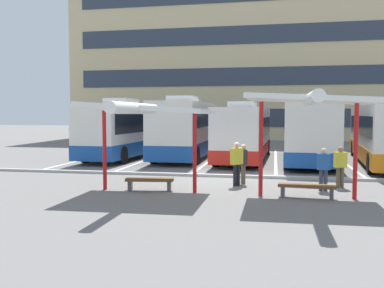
{
  "coord_description": "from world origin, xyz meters",
  "views": [
    {
      "loc": [
        1.82,
        -17.16,
        2.75
      ],
      "look_at": [
        -2.15,
        3.23,
        1.29
      ],
      "focal_mm": 39.8,
      "sensor_mm": 36.0,
      "label": 1
    }
  ],
  "objects_px": {
    "bench_0": "(150,181)",
    "waiting_passenger_3": "(237,161)",
    "coach_bus_3": "(309,131)",
    "coach_bus_4": "(383,134)",
    "coach_bus_0": "(130,130)",
    "waiting_shelter_0": "(146,110)",
    "waiting_shelter_1": "(309,101)",
    "coach_bus_2": "(245,133)",
    "coach_bus_1": "(187,130)",
    "waiting_passenger_1": "(340,164)",
    "waiting_passenger_2": "(324,167)",
    "bench_1": "(307,188)",
    "waiting_passenger_0": "(243,161)"
  },
  "relations": [
    {
      "from": "coach_bus_0",
      "to": "coach_bus_2",
      "type": "height_order",
      "value": "coach_bus_0"
    },
    {
      "from": "coach_bus_0",
      "to": "coach_bus_2",
      "type": "bearing_deg",
      "value": -2.67
    },
    {
      "from": "waiting_shelter_0",
      "to": "waiting_passenger_3",
      "type": "bearing_deg",
      "value": 33.64
    },
    {
      "from": "coach_bus_4",
      "to": "waiting_passenger_1",
      "type": "relative_size",
      "value": 8.14
    },
    {
      "from": "waiting_shelter_1",
      "to": "bench_0",
      "type": "bearing_deg",
      "value": 175.07
    },
    {
      "from": "coach_bus_1",
      "to": "waiting_passenger_2",
      "type": "bearing_deg",
      "value": -55.54
    },
    {
      "from": "bench_1",
      "to": "waiting_passenger_0",
      "type": "height_order",
      "value": "waiting_passenger_0"
    },
    {
      "from": "coach_bus_4",
      "to": "bench_1",
      "type": "height_order",
      "value": "coach_bus_4"
    },
    {
      "from": "coach_bus_3",
      "to": "bench_1",
      "type": "xyz_separation_m",
      "value": [
        -0.9,
        -11.37,
        -1.45
      ]
    },
    {
      "from": "waiting_shelter_1",
      "to": "bench_1",
      "type": "relative_size",
      "value": 2.59
    },
    {
      "from": "bench_0",
      "to": "waiting_shelter_1",
      "type": "xyz_separation_m",
      "value": [
        5.46,
        -0.47,
        2.82
      ]
    },
    {
      "from": "waiting_passenger_3",
      "to": "bench_0",
      "type": "bearing_deg",
      "value": -151.54
    },
    {
      "from": "waiting_passenger_0",
      "to": "coach_bus_1",
      "type": "bearing_deg",
      "value": 114.2
    },
    {
      "from": "waiting_shelter_1",
      "to": "waiting_passenger_1",
      "type": "bearing_deg",
      "value": 60.72
    },
    {
      "from": "bench_1",
      "to": "waiting_passenger_3",
      "type": "height_order",
      "value": "waiting_passenger_3"
    },
    {
      "from": "bench_1",
      "to": "coach_bus_1",
      "type": "bearing_deg",
      "value": 118.58
    },
    {
      "from": "coach_bus_4",
      "to": "coach_bus_2",
      "type": "bearing_deg",
      "value": 173.77
    },
    {
      "from": "coach_bus_4",
      "to": "waiting_shelter_0",
      "type": "distance_m",
      "value": 14.94
    },
    {
      "from": "waiting_shelter_0",
      "to": "coach_bus_0",
      "type": "bearing_deg",
      "value": 111.71
    },
    {
      "from": "coach_bus_3",
      "to": "bench_0",
      "type": "bearing_deg",
      "value": -119.95
    },
    {
      "from": "coach_bus_0",
      "to": "waiting_shelter_0",
      "type": "height_order",
      "value": "coach_bus_0"
    },
    {
      "from": "bench_0",
      "to": "waiting_passenger_0",
      "type": "height_order",
      "value": "waiting_passenger_0"
    },
    {
      "from": "waiting_shelter_1",
      "to": "waiting_passenger_3",
      "type": "height_order",
      "value": "waiting_shelter_1"
    },
    {
      "from": "waiting_passenger_1",
      "to": "waiting_passenger_2",
      "type": "xyz_separation_m",
      "value": [
        -0.69,
        -0.82,
        -0.0
      ]
    },
    {
      "from": "coach_bus_2",
      "to": "bench_0",
      "type": "relative_size",
      "value": 6.27
    },
    {
      "from": "coach_bus_3",
      "to": "coach_bus_4",
      "type": "height_order",
      "value": "coach_bus_3"
    },
    {
      "from": "coach_bus_2",
      "to": "waiting_shelter_0",
      "type": "height_order",
      "value": "coach_bus_2"
    },
    {
      "from": "coach_bus_0",
      "to": "bench_1",
      "type": "distance_m",
      "value": 15.75
    },
    {
      "from": "coach_bus_4",
      "to": "waiting_shelter_1",
      "type": "distance_m",
      "value": 11.99
    },
    {
      "from": "waiting_passenger_1",
      "to": "waiting_passenger_3",
      "type": "xyz_separation_m",
      "value": [
        -3.84,
        -0.35,
        0.1
      ]
    },
    {
      "from": "coach_bus_1",
      "to": "coach_bus_2",
      "type": "height_order",
      "value": "coach_bus_1"
    },
    {
      "from": "coach_bus_2",
      "to": "coach_bus_3",
      "type": "bearing_deg",
      "value": -3.01
    },
    {
      "from": "coach_bus_2",
      "to": "coach_bus_3",
      "type": "relative_size",
      "value": 0.95
    },
    {
      "from": "waiting_shelter_0",
      "to": "waiting_shelter_1",
      "type": "xyz_separation_m",
      "value": [
        5.46,
        -0.1,
        0.26
      ]
    },
    {
      "from": "bench_1",
      "to": "waiting_passenger_1",
      "type": "height_order",
      "value": "waiting_passenger_1"
    },
    {
      "from": "bench_0",
      "to": "waiting_passenger_3",
      "type": "xyz_separation_m",
      "value": [
        2.99,
        1.62,
        0.64
      ]
    },
    {
      "from": "coach_bus_0",
      "to": "waiting_shelter_0",
      "type": "xyz_separation_m",
      "value": [
        4.76,
        -11.96,
        1.19
      ]
    },
    {
      "from": "waiting_shelter_0",
      "to": "bench_1",
      "type": "distance_m",
      "value": 6.03
    },
    {
      "from": "waiting_passenger_2",
      "to": "waiting_passenger_0",
      "type": "bearing_deg",
      "value": 160.22
    },
    {
      "from": "coach_bus_1",
      "to": "bench_0",
      "type": "distance_m",
      "value": 11.7
    },
    {
      "from": "coach_bus_4",
      "to": "waiting_passenger_1",
      "type": "distance_m",
      "value": 9.15
    },
    {
      "from": "coach_bus_3",
      "to": "coach_bus_0",
      "type": "bearing_deg",
      "value": 177.22
    },
    {
      "from": "coach_bus_4",
      "to": "waiting_passenger_0",
      "type": "xyz_separation_m",
      "value": [
        -7.07,
        -8.2,
        -0.75
      ]
    },
    {
      "from": "coach_bus_4",
      "to": "waiting_passenger_0",
      "type": "bearing_deg",
      "value": -130.77
    },
    {
      "from": "waiting_passenger_3",
      "to": "waiting_shelter_0",
      "type": "bearing_deg",
      "value": -146.36
    },
    {
      "from": "bench_1",
      "to": "waiting_passenger_2",
      "type": "distance_m",
      "value": 1.7
    },
    {
      "from": "waiting_shelter_0",
      "to": "bench_1",
      "type": "relative_size",
      "value": 2.76
    },
    {
      "from": "coach_bus_0",
      "to": "bench_1",
      "type": "xyz_separation_m",
      "value": [
        10.22,
        -11.91,
        -1.37
      ]
    },
    {
      "from": "waiting_shelter_1",
      "to": "bench_1",
      "type": "xyz_separation_m",
      "value": [
        0.0,
        0.15,
        -2.82
      ]
    },
    {
      "from": "coach_bus_0",
      "to": "coach_bus_3",
      "type": "bearing_deg",
      "value": -2.78
    }
  ]
}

